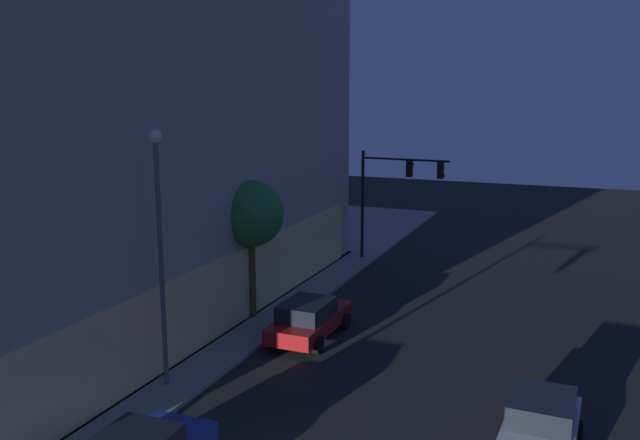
{
  "coord_description": "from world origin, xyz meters",
  "views": [
    {
      "loc": [
        -12.88,
        -5.5,
        9.86
      ],
      "look_at": [
        6.58,
        2.49,
        5.76
      ],
      "focal_mm": 37.78,
      "sensor_mm": 36.0,
      "label": 1
    }
  ],
  "objects_px": {
    "sidewalk_tree": "(251,215)",
    "traffic_light_far_corner": "(394,184)",
    "street_lamp_sidewalk": "(160,230)",
    "car_red": "(309,319)",
    "car_silver": "(540,428)"
  },
  "relations": [
    {
      "from": "sidewalk_tree",
      "to": "traffic_light_far_corner",
      "type": "bearing_deg",
      "value": -14.25
    },
    {
      "from": "street_lamp_sidewalk",
      "to": "traffic_light_far_corner",
      "type": "bearing_deg",
      "value": -7.18
    },
    {
      "from": "sidewalk_tree",
      "to": "car_red",
      "type": "bearing_deg",
      "value": -110.65
    },
    {
      "from": "car_silver",
      "to": "sidewalk_tree",
      "type": "bearing_deg",
      "value": 60.88
    },
    {
      "from": "street_lamp_sidewalk",
      "to": "sidewalk_tree",
      "type": "height_order",
      "value": "street_lamp_sidewalk"
    },
    {
      "from": "traffic_light_far_corner",
      "to": "car_silver",
      "type": "relative_size",
      "value": 1.38
    },
    {
      "from": "traffic_light_far_corner",
      "to": "sidewalk_tree",
      "type": "xyz_separation_m",
      "value": [
        -11.59,
        2.94,
        0.01
      ]
    },
    {
      "from": "street_lamp_sidewalk",
      "to": "car_silver",
      "type": "relative_size",
      "value": 1.87
    },
    {
      "from": "car_silver",
      "to": "traffic_light_far_corner",
      "type": "bearing_deg",
      "value": 27.2
    },
    {
      "from": "car_silver",
      "to": "car_red",
      "type": "relative_size",
      "value": 0.96
    },
    {
      "from": "traffic_light_far_corner",
      "to": "street_lamp_sidewalk",
      "type": "height_order",
      "value": "street_lamp_sidewalk"
    },
    {
      "from": "traffic_light_far_corner",
      "to": "car_red",
      "type": "distance_m",
      "value": 13.34
    },
    {
      "from": "car_silver",
      "to": "car_red",
      "type": "distance_m",
      "value": 10.92
    },
    {
      "from": "car_silver",
      "to": "car_red",
      "type": "height_order",
      "value": "car_silver"
    },
    {
      "from": "street_lamp_sidewalk",
      "to": "car_red",
      "type": "xyz_separation_m",
      "value": [
        6.03,
        -2.61,
        -4.59
      ]
    }
  ]
}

